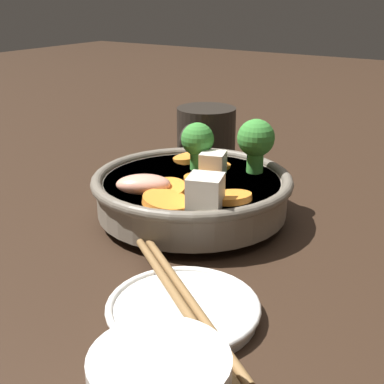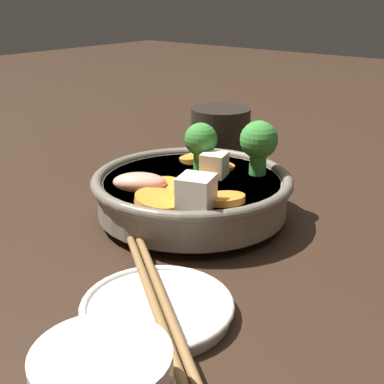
{
  "view_description": "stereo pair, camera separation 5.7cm",
  "coord_description": "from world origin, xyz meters",
  "px_view_note": "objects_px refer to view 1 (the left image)",
  "views": [
    {
      "loc": [
        0.45,
        0.29,
        0.24
      ],
      "look_at": [
        0.0,
        0.0,
        0.03
      ],
      "focal_mm": 50.0,
      "sensor_mm": 36.0,
      "label": 1
    },
    {
      "loc": [
        0.41,
        0.34,
        0.24
      ],
      "look_at": [
        0.0,
        0.0,
        0.03
      ],
      "focal_mm": 50.0,
      "sensor_mm": 36.0,
      "label": 2
    }
  ],
  "objects_px": {
    "stirfry_bowl": "(193,189)",
    "chopsticks_pair": "(183,299)",
    "side_saucer": "(183,309)",
    "dark_mug": "(206,138)"
  },
  "relations": [
    {
      "from": "stirfry_bowl",
      "to": "chopsticks_pair",
      "type": "height_order",
      "value": "stirfry_bowl"
    },
    {
      "from": "stirfry_bowl",
      "to": "chopsticks_pair",
      "type": "distance_m",
      "value": 0.19
    },
    {
      "from": "chopsticks_pair",
      "to": "stirfry_bowl",
      "type": "bearing_deg",
      "value": -149.24
    },
    {
      "from": "side_saucer",
      "to": "dark_mug",
      "type": "bearing_deg",
      "value": -150.66
    },
    {
      "from": "stirfry_bowl",
      "to": "side_saucer",
      "type": "bearing_deg",
      "value": 30.76
    },
    {
      "from": "stirfry_bowl",
      "to": "dark_mug",
      "type": "height_order",
      "value": "stirfry_bowl"
    },
    {
      "from": "dark_mug",
      "to": "chopsticks_pair",
      "type": "bearing_deg",
      "value": 29.34
    },
    {
      "from": "stirfry_bowl",
      "to": "side_saucer",
      "type": "height_order",
      "value": "stirfry_bowl"
    },
    {
      "from": "dark_mug",
      "to": "chopsticks_pair",
      "type": "xyz_separation_m",
      "value": [
        0.32,
        0.18,
        -0.03
      ]
    },
    {
      "from": "chopsticks_pair",
      "to": "side_saucer",
      "type": "bearing_deg",
      "value": 0.0
    }
  ]
}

